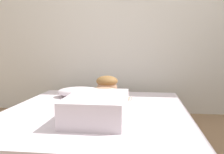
{
  "coord_description": "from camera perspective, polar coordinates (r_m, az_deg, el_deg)",
  "views": [
    {
      "loc": [
        0.12,
        -1.8,
        0.82
      ],
      "look_at": [
        -0.19,
        0.6,
        0.55
      ],
      "focal_mm": 41.14,
      "sensor_mm": 36.0,
      "label": 1
    }
  ],
  "objects": [
    {
      "name": "cell_phone",
      "position": [
        2.05,
        0.3,
        -8.21
      ],
      "size": [
        0.07,
        0.14,
        0.01
      ],
      "primitive_type": "cube",
      "color": "black",
      "rests_on": "bed"
    },
    {
      "name": "person_lying",
      "position": [
        2.03,
        -2.6,
        -5.41
      ],
      "size": [
        0.43,
        0.92,
        0.27
      ],
      "color": "silver",
      "rests_on": "bed"
    },
    {
      "name": "pillow",
      "position": [
        2.76,
        -6.88,
        -3.36
      ],
      "size": [
        0.52,
        0.32,
        0.11
      ],
      "primitive_type": "ellipsoid",
      "color": "silver",
      "rests_on": "bed"
    },
    {
      "name": "coffee_cup",
      "position": [
        2.5,
        2.73,
        -4.77
      ],
      "size": [
        0.12,
        0.09,
        0.07
      ],
      "color": "white",
      "rests_on": "bed"
    },
    {
      "name": "bed",
      "position": [
        2.25,
        -3.51,
        -10.99
      ],
      "size": [
        1.58,
        1.92,
        0.3
      ],
      "color": "gray",
      "rests_on": "ground"
    },
    {
      "name": "back_wall",
      "position": [
        3.34,
        5.29,
        13.8
      ],
      "size": [
        4.24,
        0.12,
        2.5
      ],
      "color": "silver",
      "rests_on": "ground"
    }
  ]
}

